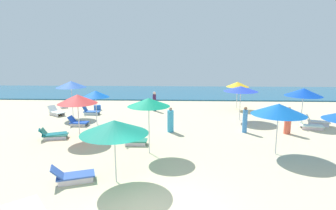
# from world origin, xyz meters

# --- Properties ---
(ocean) EXTENTS (60.00, 10.76, 0.12)m
(ocean) POSITION_xyz_m (0.00, 24.62, 0.06)
(ocean) COLOR #1E5B7E
(ocean) RESTS_ON ground_plane
(umbrella_0) EXTENTS (2.14, 2.14, 2.51)m
(umbrella_0) POSITION_xyz_m (-4.71, 7.01, 2.26)
(umbrella_0) COLOR silver
(umbrella_0) RESTS_ON ground_plane
(lounge_chair_0_0) EXTENTS (1.49, 0.89, 0.62)m
(lounge_chair_0_0) POSITION_xyz_m (-6.18, 7.01, 0.22)
(lounge_chair_0_0) COLOR silver
(lounge_chair_0_0) RESTS_ON ground_plane
(lounge_chair_0_1) EXTENTS (1.56, 1.13, 0.62)m
(lounge_chair_0_1) POSITION_xyz_m (-6.26, 7.04, 0.24)
(lounge_chair_0_1) COLOR silver
(lounge_chair_0_1) RESTS_ON ground_plane
(umbrella_1) EXTENTS (2.38, 2.38, 2.42)m
(umbrella_1) POSITION_xyz_m (9.01, 10.76, 2.16)
(umbrella_1) COLOR silver
(umbrella_1) RESTS_ON ground_plane
(lounge_chair_1_0) EXTENTS (1.52, 0.84, 0.71)m
(lounge_chair_1_0) POSITION_xyz_m (9.01, 9.52, 0.24)
(lounge_chair_1_0) COLOR silver
(lounge_chair_1_0) RESTS_ON ground_plane
(lounge_chair_1_1) EXTENTS (1.51, 1.01, 0.69)m
(lounge_chair_1_1) POSITION_xyz_m (9.90, 10.42, 0.26)
(lounge_chair_1_1) COLOR silver
(lounge_chair_1_1) RESTS_ON ground_plane
(umbrella_2) EXTENTS (2.16, 2.16, 2.68)m
(umbrella_2) POSITION_xyz_m (-7.07, 12.20, 2.44)
(umbrella_2) COLOR silver
(umbrella_2) RESTS_ON ground_plane
(lounge_chair_2_0) EXTENTS (1.58, 1.39, 0.69)m
(lounge_chair_2_0) POSITION_xyz_m (-8.59, 12.71, 0.26)
(lounge_chair_2_0) COLOR silver
(lounge_chair_2_0) RESTS_ON ground_plane
(lounge_chair_2_1) EXTENTS (1.35, 0.65, 0.78)m
(lounge_chair_2_1) POSITION_xyz_m (-6.04, 13.05, 0.26)
(lounge_chair_2_1) COLOR silver
(lounge_chair_2_1) RESTS_ON ground_plane
(umbrella_3) EXTENTS (1.99, 1.99, 2.67)m
(umbrella_3) POSITION_xyz_m (-0.61, 5.02, 2.48)
(umbrella_3) COLOR silver
(umbrella_3) RESTS_ON ground_plane
(lounge_chair_3_0) EXTENTS (1.26, 0.65, 0.65)m
(lounge_chair_3_0) POSITION_xyz_m (-1.55, 6.20, 0.24)
(lounge_chair_3_0) COLOR silver
(lounge_chair_3_0) RESTS_ON ground_plane
(umbrella_4) EXTENTS (2.49, 2.49, 2.44)m
(umbrella_4) POSITION_xyz_m (5.40, 5.14, 2.17)
(umbrella_4) COLOR silver
(umbrella_4) RESTS_ON ground_plane
(umbrella_5) EXTENTS (2.48, 2.48, 2.37)m
(umbrella_5) POSITION_xyz_m (-1.54, 2.04, 2.12)
(umbrella_5) COLOR silver
(umbrella_5) RESTS_ON ground_plane
(lounge_chair_5_0) EXTENTS (1.66, 1.13, 0.67)m
(lounge_chair_5_0) POSITION_xyz_m (-3.17, 1.96, 0.25)
(lounge_chair_5_0) COLOR silver
(lounge_chair_5_0) RESTS_ON ground_plane
(umbrella_6) EXTENTS (1.80, 1.80, 2.28)m
(umbrella_6) POSITION_xyz_m (-4.68, 10.17, 2.06)
(umbrella_6) COLOR silver
(umbrella_6) RESTS_ON ground_plane
(lounge_chair_6_0) EXTENTS (1.27, 0.74, 0.63)m
(lounge_chair_6_0) POSITION_xyz_m (-5.83, 9.79, 0.24)
(lounge_chair_6_0) COLOR silver
(lounge_chair_6_0) RESTS_ON ground_plane
(umbrella_7) EXTENTS (1.89, 1.89, 2.31)m
(umbrella_7) POSITION_xyz_m (5.72, 15.62, 2.09)
(umbrella_7) COLOR silver
(umbrella_7) RESTS_ON ground_plane
(umbrella_8) EXTENTS (2.36, 2.36, 2.43)m
(umbrella_8) POSITION_xyz_m (5.11, 11.69, 2.24)
(umbrella_8) COLOR silver
(umbrella_8) RESTS_ON ground_plane
(beachgoer_0) EXTENTS (0.47, 0.47, 1.52)m
(beachgoer_0) POSITION_xyz_m (0.30, 8.61, 0.69)
(beachgoer_0) COLOR #399FCD
(beachgoer_0) RESTS_ON ground_plane
(beachgoer_1) EXTENTS (0.33, 0.33, 1.59)m
(beachgoer_1) POSITION_xyz_m (-1.19, 14.55, 0.78)
(beachgoer_1) COLOR #381C41
(beachgoer_1) RESTS_ON ground_plane
(beachgoer_3) EXTENTS (0.30, 0.30, 1.57)m
(beachgoer_3) POSITION_xyz_m (4.76, 8.66, 0.75)
(beachgoer_3) COLOR #4086CE
(beachgoer_3) RESTS_ON ground_plane
(beachgoer_4) EXTENTS (0.45, 0.45, 1.64)m
(beachgoer_4) POSITION_xyz_m (7.22, 8.49, 0.75)
(beachgoer_4) COLOR #E75942
(beachgoer_4) RESTS_ON ground_plane
(cooler_box_0) EXTENTS (0.64, 0.55, 0.41)m
(cooler_box_0) POSITION_xyz_m (-5.99, 14.72, 0.20)
(cooler_box_0) COLOR blue
(cooler_box_0) RESTS_ON ground_plane
(cooler_box_1) EXTENTS (0.66, 0.66, 0.39)m
(cooler_box_1) POSITION_xyz_m (-9.14, 15.46, 0.20)
(cooler_box_1) COLOR white
(cooler_box_1) RESTS_ON ground_plane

